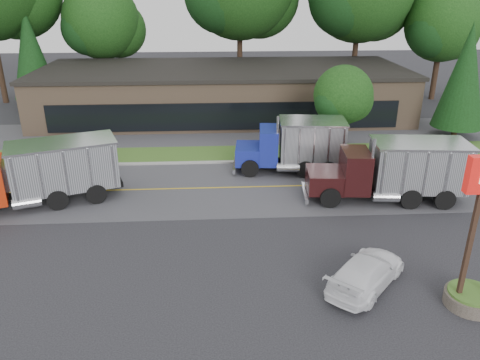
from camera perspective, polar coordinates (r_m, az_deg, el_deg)
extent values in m
plane|color=#3A3A40|center=(19.79, -5.96, -11.57)|extent=(140.00, 140.00, 0.00)
cube|color=slate|center=(27.69, -5.27, -1.03)|extent=(60.00, 8.00, 0.02)
cube|color=gold|center=(27.69, -5.27, -1.03)|extent=(60.00, 0.12, 0.01)
cube|color=#9E9E99|center=(31.58, -5.07, 2.04)|extent=(60.00, 0.30, 0.12)
cube|color=#3F6422|center=(33.27, -5.00, 3.13)|extent=(60.00, 3.40, 0.03)
cube|color=slate|center=(38.02, -4.84, 5.66)|extent=(60.00, 7.00, 0.02)
cube|color=#866A52|center=(43.32, -2.08, 10.58)|extent=(32.00, 12.00, 4.00)
cylinder|color=#6B6054|center=(19.98, 26.27, -12.91)|extent=(1.90, 1.90, 0.50)
cylinder|color=#3F6422|center=(19.81, 26.42, -12.20)|extent=(1.70, 1.70, 0.10)
cube|color=#332116|center=(18.56, 26.16, -7.15)|extent=(0.16, 0.16, 5.00)
cylinder|color=#382619|center=(53.32, -27.20, 11.75)|extent=(0.56, 0.56, 6.37)
cylinder|color=#382619|center=(52.33, -15.87, 11.97)|extent=(0.56, 0.56, 4.18)
sphere|color=black|center=(51.65, -16.57, 18.15)|extent=(7.65, 7.65, 7.65)
sphere|color=black|center=(52.37, -14.63, 17.34)|extent=(5.74, 5.74, 5.74)
sphere|color=black|center=(51.28, -18.01, 17.15)|extent=(5.26, 5.26, 5.26)
cylinder|color=#382619|center=(51.07, -0.03, 13.64)|extent=(0.56, 0.56, 6.08)
cylinder|color=#382619|center=(52.21, 13.67, 13.08)|extent=(0.56, 0.56, 5.83)
sphere|color=black|center=(53.46, 16.12, 20.19)|extent=(8.00, 8.00, 8.00)
cylinder|color=#382619|center=(53.39, 22.59, 11.25)|extent=(0.56, 0.56, 4.06)
sphere|color=black|center=(52.73, 23.52, 17.09)|extent=(7.43, 7.43, 7.43)
sphere|color=black|center=(54.25, 24.30, 16.09)|extent=(5.57, 5.57, 5.57)
sphere|color=black|center=(51.66, 22.54, 16.37)|extent=(5.11, 5.11, 5.11)
cylinder|color=#382619|center=(50.51, -23.31, 8.77)|extent=(0.44, 0.44, 1.00)
cone|color=black|center=(49.74, -24.15, 13.95)|extent=(4.12, 4.12, 8.42)
cylinder|color=#382619|center=(40.64, 24.68, 5.50)|extent=(0.44, 0.44, 1.00)
cone|color=black|center=(39.74, 25.70, 11.37)|extent=(3.82, 3.82, 7.81)
cylinder|color=#382619|center=(34.10, 12.04, 5.16)|extent=(0.56, 0.56, 2.22)
sphere|color=black|center=(33.34, 12.47, 10.10)|extent=(4.06, 4.06, 4.06)
sphere|color=black|center=(34.13, 13.42, 9.43)|extent=(3.04, 3.04, 3.04)
sphere|color=black|center=(32.90, 11.51, 9.33)|extent=(2.79, 2.79, 2.79)
cube|color=black|center=(27.71, -23.48, -1.63)|extent=(8.92, 4.01, 0.28)
cube|color=silver|center=(27.17, -20.65, 1.66)|extent=(5.97, 4.19, 2.50)
cube|color=silver|center=(26.76, -21.03, 4.26)|extent=(6.16, 4.38, 0.12)
cylinder|color=black|center=(28.76, -19.63, -0.16)|extent=(1.15, 0.70, 1.10)
cylinder|color=black|center=(26.64, -19.22, -1.93)|extent=(1.15, 0.70, 1.10)
cube|color=black|center=(30.20, 6.43, 2.15)|extent=(6.63, 1.64, 0.28)
cube|color=#1B2796|center=(29.93, 1.01, 3.22)|extent=(1.79, 2.44, 1.10)
cube|color=#1B2796|center=(29.74, 3.50, 4.28)|extent=(1.37, 2.50, 2.20)
cube|color=black|center=(29.60, 2.54, 5.03)|extent=(0.27, 2.10, 0.90)
cube|color=silver|center=(29.83, 8.74, 4.71)|extent=(4.15, 2.87, 2.50)
cube|color=silver|center=(29.46, 8.89, 7.12)|extent=(4.32, 3.04, 0.12)
cylinder|color=black|center=(31.19, 1.31, 2.97)|extent=(1.13, 0.46, 1.10)
cylinder|color=black|center=(29.04, 1.23, 1.44)|extent=(1.13, 0.46, 1.10)
cylinder|color=black|center=(31.41, 8.89, 2.84)|extent=(1.13, 0.46, 1.10)
cylinder|color=black|center=(29.27, 9.36, 1.30)|extent=(1.13, 0.46, 1.10)
cube|color=black|center=(27.26, 17.64, -1.15)|extent=(8.24, 1.77, 0.28)
cube|color=black|center=(26.31, 10.30, 0.02)|extent=(2.17, 2.48, 1.10)
cube|color=black|center=(26.37, 13.84, 1.17)|extent=(1.64, 2.52, 2.20)
cube|color=black|center=(26.11, 12.58, 2.01)|extent=(0.26, 2.10, 0.90)
cube|color=silver|center=(27.16, 20.89, 1.62)|extent=(5.10, 2.95, 2.50)
cube|color=silver|center=(26.76, 21.27, 4.22)|extent=(5.27, 3.12, 0.12)
cylinder|color=black|center=(27.59, 10.28, -0.12)|extent=(1.13, 0.45, 1.10)
cylinder|color=black|center=(25.51, 10.95, -2.12)|extent=(1.13, 0.45, 1.10)
cylinder|color=black|center=(28.80, 20.48, -0.26)|extent=(1.13, 0.45, 1.10)
cylinder|color=black|center=(26.81, 21.90, -2.17)|extent=(1.13, 0.45, 1.10)
imported|color=white|center=(19.45, 15.13, -10.75)|extent=(4.31, 4.50, 1.29)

